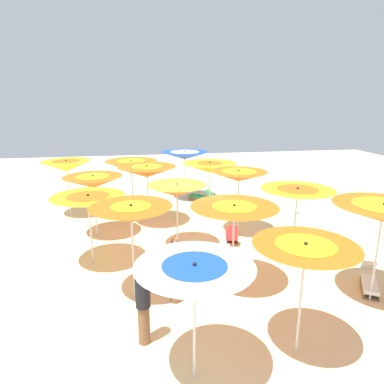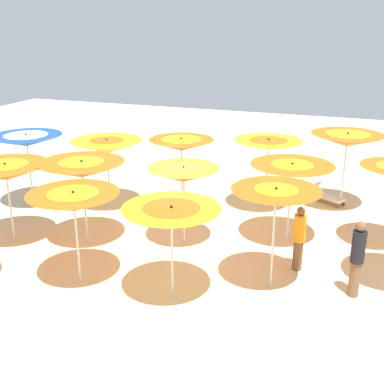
{
  "view_description": "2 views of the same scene",
  "coord_description": "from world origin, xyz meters",
  "px_view_note": "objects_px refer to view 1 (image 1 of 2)",
  "views": [
    {
      "loc": [
        -1.43,
        -10.6,
        4.8
      ],
      "look_at": [
        0.59,
        1.4,
        1.53
      ],
      "focal_mm": 32.1,
      "sensor_mm": 36.0,
      "label": 1
    },
    {
      "loc": [
        -11.53,
        -4.36,
        5.84
      ],
      "look_at": [
        -0.16,
        -0.25,
        1.54
      ],
      "focal_mm": 45.32,
      "sensor_mm": 36.0,
      "label": 2
    }
  ],
  "objects_px": {
    "beach_umbrella_10": "(185,155)",
    "lounger_0": "(200,197)",
    "beach_umbrella_9": "(305,253)",
    "beach_umbrella_4": "(195,275)",
    "beach_umbrella_12": "(239,176)",
    "lounger_2": "(232,234)",
    "beach_umbrella_1": "(93,182)",
    "beach_umbrella_0": "(66,166)",
    "lounger_1": "(370,282)",
    "beachgoer_0": "(143,301)",
    "beach_umbrella_8": "(234,213)",
    "beach_umbrella_5": "(131,165)",
    "beach_umbrella_6": "(147,172)",
    "beach_umbrella_7": "(177,190)",
    "beach_umbrella_11": "(210,168)",
    "beach_umbrella_2": "(88,202)",
    "beach_umbrella_13": "(297,194)",
    "beach_umbrella_14": "(383,213)",
    "beach_umbrella_3": "(131,214)",
    "beach_ball": "(297,211)"
  },
  "relations": [
    {
      "from": "beach_umbrella_5",
      "to": "beach_umbrella_6",
      "type": "relative_size",
      "value": 0.96
    },
    {
      "from": "beach_umbrella_6",
      "to": "lounger_0",
      "type": "relative_size",
      "value": 1.97
    },
    {
      "from": "beach_umbrella_5",
      "to": "beach_umbrella_9",
      "type": "height_order",
      "value": "beach_umbrella_9"
    },
    {
      "from": "beach_umbrella_4",
      "to": "lounger_2",
      "type": "bearing_deg",
      "value": 68.14
    },
    {
      "from": "beach_umbrella_3",
      "to": "beach_umbrella_2",
      "type": "bearing_deg",
      "value": 122.24
    },
    {
      "from": "beach_umbrella_14",
      "to": "lounger_0",
      "type": "distance_m",
      "value": 9.78
    },
    {
      "from": "beach_umbrella_6",
      "to": "beach_umbrella_2",
      "type": "bearing_deg",
      "value": -118.93
    },
    {
      "from": "beach_umbrella_11",
      "to": "beach_umbrella_2",
      "type": "bearing_deg",
      "value": -137.94
    },
    {
      "from": "beach_umbrella_4",
      "to": "beach_umbrella_12",
      "type": "bearing_deg",
      "value": 67.14
    },
    {
      "from": "beach_umbrella_0",
      "to": "beach_umbrella_12",
      "type": "xyz_separation_m",
      "value": [
        6.48,
        -3.15,
        0.02
      ]
    },
    {
      "from": "beach_umbrella_1",
      "to": "beach_umbrella_4",
      "type": "distance_m",
      "value": 7.54
    },
    {
      "from": "beach_umbrella_5",
      "to": "beach_umbrella_13",
      "type": "height_order",
      "value": "beach_umbrella_13"
    },
    {
      "from": "beach_umbrella_4",
      "to": "beach_umbrella_7",
      "type": "bearing_deg",
      "value": 85.84
    },
    {
      "from": "beach_umbrella_11",
      "to": "lounger_0",
      "type": "xyz_separation_m",
      "value": [
        0.01,
        2.04,
        -1.84
      ]
    },
    {
      "from": "beach_umbrella_0",
      "to": "beach_umbrella_10",
      "type": "height_order",
      "value": "beach_umbrella_10"
    },
    {
      "from": "beach_umbrella_0",
      "to": "beach_umbrella_5",
      "type": "bearing_deg",
      "value": 8.63
    },
    {
      "from": "beach_umbrella_5",
      "to": "lounger_1",
      "type": "height_order",
      "value": "beach_umbrella_5"
    },
    {
      "from": "beach_umbrella_0",
      "to": "beach_umbrella_6",
      "type": "xyz_separation_m",
      "value": [
        3.27,
        -1.57,
        -0.03
      ]
    },
    {
      "from": "lounger_1",
      "to": "beach_ball",
      "type": "xyz_separation_m",
      "value": [
        0.98,
        6.13,
        -0.08
      ]
    },
    {
      "from": "beach_umbrella_3",
      "to": "beach_umbrella_5",
      "type": "relative_size",
      "value": 1.06
    },
    {
      "from": "beach_umbrella_10",
      "to": "lounger_0",
      "type": "height_order",
      "value": "beach_umbrella_10"
    },
    {
      "from": "beach_umbrella_12",
      "to": "lounger_1",
      "type": "relative_size",
      "value": 1.81
    },
    {
      "from": "beach_umbrella_9",
      "to": "beach_umbrella_14",
      "type": "xyz_separation_m",
      "value": [
        2.64,
        1.4,
        0.16
      ]
    },
    {
      "from": "beach_umbrella_0",
      "to": "beach_umbrella_13",
      "type": "bearing_deg",
      "value": -37.37
    },
    {
      "from": "beach_umbrella_5",
      "to": "lounger_2",
      "type": "distance_m",
      "value": 5.73
    },
    {
      "from": "beach_umbrella_6",
      "to": "lounger_2",
      "type": "height_order",
      "value": "beach_umbrella_6"
    },
    {
      "from": "beach_umbrella_9",
      "to": "lounger_2",
      "type": "distance_m",
      "value": 5.9
    },
    {
      "from": "beach_umbrella_9",
      "to": "lounger_0",
      "type": "height_order",
      "value": "beach_umbrella_9"
    },
    {
      "from": "beach_umbrella_8",
      "to": "lounger_0",
      "type": "xyz_separation_m",
      "value": [
        0.69,
        8.0,
        -1.85
      ]
    },
    {
      "from": "lounger_2",
      "to": "beach_ball",
      "type": "relative_size",
      "value": 4.97
    },
    {
      "from": "beach_umbrella_10",
      "to": "beach_umbrella_13",
      "type": "xyz_separation_m",
      "value": [
        2.24,
        -7.41,
        -0.04
      ]
    },
    {
      "from": "beach_umbrella_11",
      "to": "lounger_2",
      "type": "relative_size",
      "value": 1.9
    },
    {
      "from": "lounger_0",
      "to": "beach_umbrella_11",
      "type": "bearing_deg",
      "value": 137.05
    },
    {
      "from": "beach_umbrella_3",
      "to": "beach_umbrella_10",
      "type": "bearing_deg",
      "value": 73.39
    },
    {
      "from": "beach_umbrella_0",
      "to": "beach_umbrella_2",
      "type": "relative_size",
      "value": 1.1
    },
    {
      "from": "beach_umbrella_0",
      "to": "beach_umbrella_11",
      "type": "bearing_deg",
      "value": -7.95
    },
    {
      "from": "beach_umbrella_5",
      "to": "beach_umbrella_8",
      "type": "height_order",
      "value": "beach_umbrella_8"
    },
    {
      "from": "lounger_1",
      "to": "beach_umbrella_2",
      "type": "bearing_deg",
      "value": -79.12
    },
    {
      "from": "beach_umbrella_7",
      "to": "lounger_1",
      "type": "distance_m",
      "value": 6.03
    },
    {
      "from": "beach_umbrella_1",
      "to": "beach_umbrella_13",
      "type": "bearing_deg",
      "value": -27.2
    },
    {
      "from": "beach_umbrella_1",
      "to": "beach_umbrella_13",
      "type": "xyz_separation_m",
      "value": [
        6.12,
        -3.15,
        0.13
      ]
    },
    {
      "from": "beach_umbrella_6",
      "to": "beachgoer_0",
      "type": "xyz_separation_m",
      "value": [
        -0.4,
        -7.07,
        -1.16
      ]
    },
    {
      "from": "beachgoer_0",
      "to": "beach_umbrella_8",
      "type": "bearing_deg",
      "value": 131.61
    },
    {
      "from": "beach_umbrella_5",
      "to": "beachgoer_0",
      "type": "distance_m",
      "value": 9.12
    },
    {
      "from": "beach_umbrella_6",
      "to": "beach_umbrella_13",
      "type": "height_order",
      "value": "beach_umbrella_6"
    },
    {
      "from": "beach_umbrella_0",
      "to": "beach_umbrella_1",
      "type": "distance_m",
      "value": 2.89
    },
    {
      "from": "beach_umbrella_0",
      "to": "beach_umbrella_12",
      "type": "height_order",
      "value": "beach_umbrella_0"
    },
    {
      "from": "beach_umbrella_1",
      "to": "beach_umbrella_7",
      "type": "relative_size",
      "value": 1.02
    },
    {
      "from": "beach_umbrella_8",
      "to": "beach_umbrella_10",
      "type": "bearing_deg",
      "value": 90.08
    },
    {
      "from": "beach_umbrella_9",
      "to": "beach_umbrella_14",
      "type": "distance_m",
      "value": 2.99
    }
  ]
}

